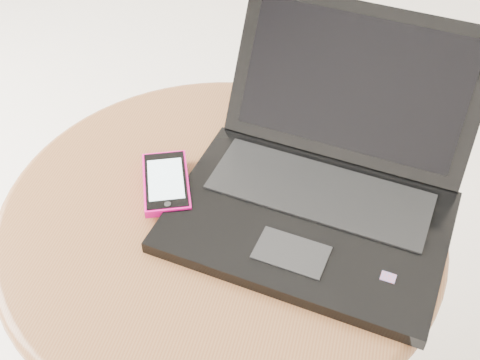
# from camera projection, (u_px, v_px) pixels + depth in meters

# --- Properties ---
(table) EXTENTS (0.64, 0.64, 0.51)m
(table) POSITION_uv_depth(u_px,v_px,m) (222.00, 258.00, 0.95)
(table) COLOR #50200F
(table) RESTS_ON ground
(laptop) EXTENTS (0.42, 0.42, 0.22)m
(laptop) POSITION_uv_depth(u_px,v_px,m) (322.00, 180.00, 0.86)
(laptop) COLOR black
(laptop) RESTS_ON table
(phone_black) EXTENTS (0.11, 0.12, 0.01)m
(phone_black) POSITION_uv_depth(u_px,v_px,m) (177.00, 195.00, 0.89)
(phone_black) COLOR black
(phone_black) RESTS_ON table
(phone_pink) EXTENTS (0.11, 0.14, 0.01)m
(phone_pink) POSITION_uv_depth(u_px,v_px,m) (166.00, 182.00, 0.89)
(phone_pink) COLOR #DB0772
(phone_pink) RESTS_ON phone_black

